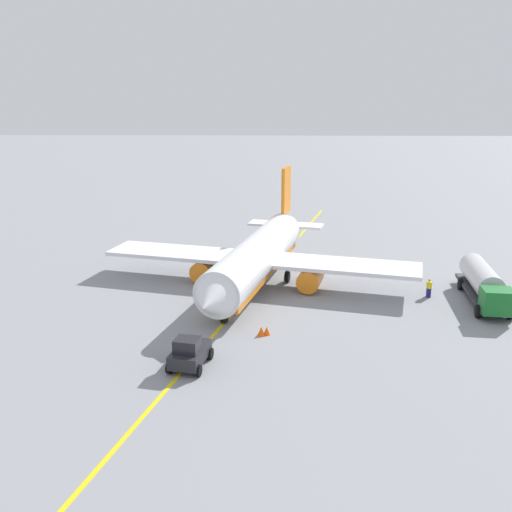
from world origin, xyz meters
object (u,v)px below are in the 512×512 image
(pushback_tug, at_px, (189,353))
(safety_cone_wingtip, at_px, (267,331))
(refueling_worker, at_px, (429,288))
(airplane, at_px, (257,257))
(safety_cone_nose, at_px, (261,331))
(fuel_tanker, at_px, (484,283))

(pushback_tug, xyz_separation_m, safety_cone_wingtip, (-5.45, 5.14, -0.69))
(refueling_worker, bearing_deg, safety_cone_wingtip, -58.79)
(airplane, bearing_deg, safety_cone_nose, 2.90)
(fuel_tanker, xyz_separation_m, safety_cone_nose, (7.89, -19.35, -1.38))
(airplane, relative_size, refueling_worker, 17.83)
(refueling_worker, distance_m, safety_cone_nose, 17.44)
(pushback_tug, bearing_deg, fuel_tanker, 118.64)
(safety_cone_wingtip, bearing_deg, refueling_worker, 121.21)
(refueling_worker, relative_size, safety_cone_wingtip, 2.68)
(refueling_worker, xyz_separation_m, safety_cone_wingtip, (8.80, -14.53, -0.50))
(fuel_tanker, relative_size, refueling_worker, 6.49)
(safety_cone_nose, distance_m, safety_cone_wingtip, 0.45)
(airplane, bearing_deg, safety_cone_wingtip, 4.94)
(safety_cone_wingtip, bearing_deg, fuel_tanker, 112.14)
(fuel_tanker, bearing_deg, refueling_worker, -103.92)
(safety_cone_wingtip, bearing_deg, safety_cone_nose, -66.23)
(pushback_tug, relative_size, safety_cone_wingtip, 6.15)
(safety_cone_nose, relative_size, safety_cone_wingtip, 1.10)
(safety_cone_nose, bearing_deg, fuel_tanker, 112.17)
(refueling_worker, height_order, safety_cone_nose, refueling_worker)
(fuel_tanker, xyz_separation_m, refueling_worker, (-1.09, -4.42, -0.91))
(safety_cone_nose, bearing_deg, pushback_tug, -41.93)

